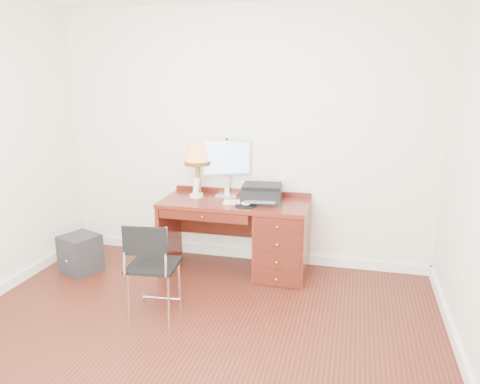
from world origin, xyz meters
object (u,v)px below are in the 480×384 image
(chair, at_px, (150,261))
(equipment_box, at_px, (80,254))
(phone, at_px, (196,192))
(monitor, at_px, (228,161))
(desk, at_px, (265,235))
(printer, at_px, (262,193))
(leg_lamp, at_px, (197,157))

(chair, height_order, equipment_box, chair)
(phone, distance_m, chair, 1.22)
(monitor, xyz_separation_m, phone, (-0.29, -0.19, -0.31))
(desk, distance_m, monitor, 0.87)
(printer, xyz_separation_m, leg_lamp, (-0.71, 0.08, 0.32))
(monitor, relative_size, chair, 0.69)
(phone, bearing_deg, desk, 16.56)
(desk, height_order, equipment_box, desk)
(monitor, bearing_deg, phone, -166.32)
(desk, relative_size, monitor, 2.56)
(desk, relative_size, printer, 3.51)
(leg_lamp, bearing_deg, chair, -89.31)
(equipment_box, bearing_deg, monitor, 47.02)
(desk, bearing_deg, equipment_box, -166.64)
(printer, relative_size, chair, 0.50)
(monitor, height_order, chair, monitor)
(leg_lamp, bearing_deg, monitor, 19.19)
(desk, distance_m, leg_lamp, 1.07)
(phone, bearing_deg, chair, -70.28)
(monitor, bearing_deg, equipment_box, -174.28)
(leg_lamp, relative_size, chair, 0.66)
(printer, bearing_deg, desk, -49.97)
(chair, bearing_deg, desk, 50.72)
(desk, xyz_separation_m, equipment_box, (-1.87, -0.44, -0.22))
(printer, xyz_separation_m, chair, (-0.69, -1.20, -0.32))
(printer, distance_m, leg_lamp, 0.78)
(desk, xyz_separation_m, chair, (-0.75, -1.15, 0.10))
(leg_lamp, distance_m, phone, 0.36)
(phone, xyz_separation_m, equipment_box, (-1.12, -0.48, -0.61))
(phone, bearing_deg, equipment_box, -137.06)
(leg_lamp, distance_m, chair, 1.43)
(printer, relative_size, equipment_box, 1.08)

